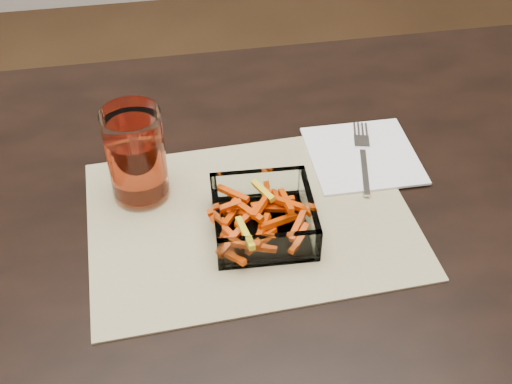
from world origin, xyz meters
TOP-DOWN VIEW (x-y plane):
  - dining_table at (0.00, 0.00)m, footprint 1.60×0.90m
  - placemat at (-0.07, -0.01)m, footprint 0.46×0.35m
  - glass_bowl at (-0.05, -0.04)m, footprint 0.14×0.14m
  - tumbler at (-0.21, 0.06)m, footprint 0.08×0.08m
  - napkin at (0.13, 0.09)m, footprint 0.17×0.17m
  - fork at (0.13, 0.09)m, footprint 0.06×0.17m

SIDE VIEW (x-z plane):
  - dining_table at x=0.00m, z-range 0.29..1.04m
  - placemat at x=-0.07m, z-range 0.75..0.75m
  - napkin at x=0.13m, z-range 0.75..0.76m
  - fork at x=0.13m, z-range 0.76..0.76m
  - glass_bowl at x=-0.05m, z-range 0.75..0.80m
  - tumbler at x=-0.21m, z-range 0.75..0.89m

